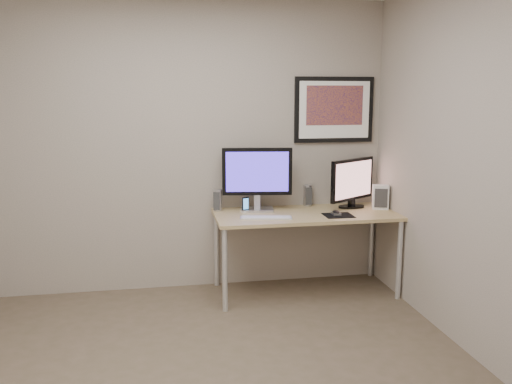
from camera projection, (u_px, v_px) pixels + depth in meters
floor at (208, 377)px, 3.42m from camera, size 3.60×3.60×0.00m
room at (198, 113)px, 3.56m from camera, size 3.60×3.60×3.60m
desk at (305, 220)px, 4.79m from camera, size 1.60×0.70×0.73m
framed_art at (334, 110)px, 5.00m from camera, size 0.75×0.04×0.60m
monitor_large at (257, 176)px, 4.81m from camera, size 0.62×0.24×0.57m
monitor_tv at (352, 182)px, 4.95m from camera, size 0.50×0.34×0.46m
speaker_left at (218, 200)px, 4.84m from camera, size 0.10×0.10×0.19m
speaker_right at (308, 195)px, 5.07m from camera, size 0.08×0.08×0.20m
phone_dock at (245, 205)px, 4.79m from camera, size 0.08×0.08×0.14m
keyboard at (266, 218)px, 4.57m from camera, size 0.45×0.19×0.02m
mousepad at (338, 215)px, 4.67m from camera, size 0.25×0.22×0.00m
mouse at (336, 213)px, 4.69m from camera, size 0.06×0.11×0.04m
fan_unit at (380, 197)px, 4.93m from camera, size 0.17×0.14×0.22m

